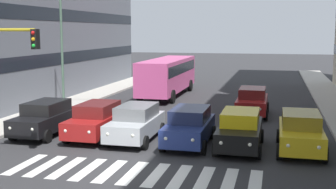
{
  "coord_description": "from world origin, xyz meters",
  "views": [
    {
      "loc": [
        -5.06,
        15.12,
        5.26
      ],
      "look_at": [
        -0.31,
        -4.23,
        2.38
      ],
      "focal_mm": 47.17,
      "sensor_mm": 36.0,
      "label": 1
    }
  ],
  "objects_px": {
    "car_row2_0": "(252,101)",
    "bus_behind_traffic": "(168,73)",
    "car_5": "(45,118)",
    "car_2": "(189,126)",
    "car_0": "(301,132)",
    "car_4": "(97,120)",
    "car_3": "(136,123)",
    "street_lamp_right": "(70,38)",
    "car_1": "(240,130)"
  },
  "relations": [
    {
      "from": "car_row2_0",
      "to": "bus_behind_traffic",
      "type": "xyz_separation_m",
      "value": [
        7.17,
        -6.97,
        0.97
      ]
    },
    {
      "from": "car_5",
      "to": "car_row2_0",
      "type": "height_order",
      "value": "same"
    },
    {
      "from": "car_row2_0",
      "to": "car_2",
      "type": "bearing_deg",
      "value": 73.3
    },
    {
      "from": "car_0",
      "to": "bus_behind_traffic",
      "type": "distance_m",
      "value": 17.91
    },
    {
      "from": "car_0",
      "to": "car_4",
      "type": "xyz_separation_m",
      "value": [
        9.69,
        -0.28,
        0.0
      ]
    },
    {
      "from": "car_3",
      "to": "car_row2_0",
      "type": "height_order",
      "value": "same"
    },
    {
      "from": "car_4",
      "to": "car_row2_0",
      "type": "relative_size",
      "value": 1.0
    },
    {
      "from": "car_row2_0",
      "to": "street_lamp_right",
      "type": "height_order",
      "value": "street_lamp_right"
    },
    {
      "from": "car_1",
      "to": "street_lamp_right",
      "type": "xyz_separation_m",
      "value": [
        11.6,
        -6.93,
        3.93
      ]
    },
    {
      "from": "bus_behind_traffic",
      "to": "street_lamp_right",
      "type": "bearing_deg",
      "value": 61.47
    },
    {
      "from": "bus_behind_traffic",
      "to": "street_lamp_right",
      "type": "relative_size",
      "value": 1.38
    },
    {
      "from": "car_0",
      "to": "car_5",
      "type": "xyz_separation_m",
      "value": [
        12.45,
        -0.18,
        0.0
      ]
    },
    {
      "from": "car_0",
      "to": "car_2",
      "type": "height_order",
      "value": "same"
    },
    {
      "from": "car_row2_0",
      "to": "street_lamp_right",
      "type": "relative_size",
      "value": 0.59
    },
    {
      "from": "car_5",
      "to": "bus_behind_traffic",
      "type": "height_order",
      "value": "bus_behind_traffic"
    },
    {
      "from": "car_2",
      "to": "bus_behind_traffic",
      "type": "distance_m",
      "value": 15.82
    },
    {
      "from": "car_5",
      "to": "car_3",
      "type": "bearing_deg",
      "value": 179.6
    },
    {
      "from": "car_4",
      "to": "street_lamp_right",
      "type": "xyz_separation_m",
      "value": [
        4.52,
        -6.45,
        3.93
      ]
    },
    {
      "from": "car_3",
      "to": "car_0",
      "type": "bearing_deg",
      "value": 178.89
    },
    {
      "from": "car_5",
      "to": "bus_behind_traffic",
      "type": "bearing_deg",
      "value": -100.51
    },
    {
      "from": "car_0",
      "to": "car_3",
      "type": "distance_m",
      "value": 7.61
    },
    {
      "from": "car_1",
      "to": "car_2",
      "type": "height_order",
      "value": "same"
    },
    {
      "from": "car_2",
      "to": "bus_behind_traffic",
      "type": "height_order",
      "value": "bus_behind_traffic"
    },
    {
      "from": "car_2",
      "to": "street_lamp_right",
      "type": "xyz_separation_m",
      "value": [
        9.26,
        -6.75,
        3.93
      ]
    },
    {
      "from": "car_2",
      "to": "car_5",
      "type": "relative_size",
      "value": 1.0
    },
    {
      "from": "car_3",
      "to": "bus_behind_traffic",
      "type": "xyz_separation_m",
      "value": [
        2.08,
        -14.89,
        0.97
      ]
    },
    {
      "from": "car_1",
      "to": "car_row2_0",
      "type": "height_order",
      "value": "same"
    },
    {
      "from": "car_2",
      "to": "car_3",
      "type": "distance_m",
      "value": 2.66
    },
    {
      "from": "car_2",
      "to": "car_4",
      "type": "height_order",
      "value": "same"
    },
    {
      "from": "car_4",
      "to": "car_row2_0",
      "type": "bearing_deg",
      "value": -132.64
    },
    {
      "from": "street_lamp_right",
      "to": "car_1",
      "type": "bearing_deg",
      "value": 149.14
    },
    {
      "from": "car_5",
      "to": "car_row2_0",
      "type": "xyz_separation_m",
      "value": [
        -9.92,
        -7.88,
        0.0
      ]
    },
    {
      "from": "car_2",
      "to": "car_4",
      "type": "xyz_separation_m",
      "value": [
        4.74,
        -0.3,
        0.0
      ]
    },
    {
      "from": "car_5",
      "to": "car_0",
      "type": "bearing_deg",
      "value": 179.17
    },
    {
      "from": "car_3",
      "to": "car_4",
      "type": "relative_size",
      "value": 1.0
    },
    {
      "from": "car_0",
      "to": "street_lamp_right",
      "type": "relative_size",
      "value": 0.59
    },
    {
      "from": "car_0",
      "to": "car_3",
      "type": "height_order",
      "value": "same"
    },
    {
      "from": "car_row2_0",
      "to": "car_0",
      "type": "bearing_deg",
      "value": 107.37
    },
    {
      "from": "car_4",
      "to": "bus_behind_traffic",
      "type": "bearing_deg",
      "value": -90.0
    },
    {
      "from": "car_2",
      "to": "car_row2_0",
      "type": "relative_size",
      "value": 1.0
    },
    {
      "from": "car_2",
      "to": "bus_behind_traffic",
      "type": "xyz_separation_m",
      "value": [
        4.74,
        -15.06,
        0.97
      ]
    },
    {
      "from": "car_0",
      "to": "car_1",
      "type": "relative_size",
      "value": 1.0
    },
    {
      "from": "car_1",
      "to": "car_5",
      "type": "height_order",
      "value": "same"
    },
    {
      "from": "car_1",
      "to": "car_3",
      "type": "distance_m",
      "value": 5.01
    },
    {
      "from": "car_2",
      "to": "car_3",
      "type": "bearing_deg",
      "value": -3.62
    },
    {
      "from": "car_0",
      "to": "street_lamp_right",
      "type": "height_order",
      "value": "street_lamp_right"
    },
    {
      "from": "car_1",
      "to": "street_lamp_right",
      "type": "height_order",
      "value": "street_lamp_right"
    },
    {
      "from": "car_row2_0",
      "to": "bus_behind_traffic",
      "type": "distance_m",
      "value": 10.05
    },
    {
      "from": "car_2",
      "to": "street_lamp_right",
      "type": "relative_size",
      "value": 0.59
    },
    {
      "from": "car_4",
      "to": "car_5",
      "type": "distance_m",
      "value": 2.76
    }
  ]
}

